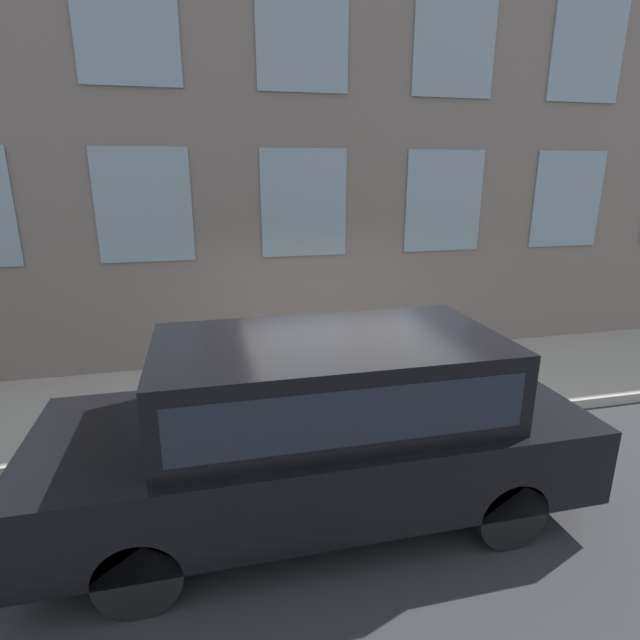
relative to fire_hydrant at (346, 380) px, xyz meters
The scene contains 6 objects.
ground_plane 0.84m from the fire_hydrant, 165.39° to the left, with size 80.00×80.00×0.00m, color #2D2D30.
sidewalk 0.91m from the fire_hydrant, 11.69° to the left, with size 2.73×60.00×0.15m.
building_facade 3.99m from the fire_hydrant, ahead, with size 0.33×40.00×7.65m.
fire_hydrant is the anchor object (origin of this frame).
person 0.83m from the fire_hydrant, 62.12° to the left, with size 0.29×0.19×1.20m.
parked_truck_black_near 2.17m from the fire_hydrant, 157.23° to the left, with size 1.98×5.29×1.88m.
Camera 1 is at (-5.66, 1.70, 3.39)m, focal length 28.00 mm.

